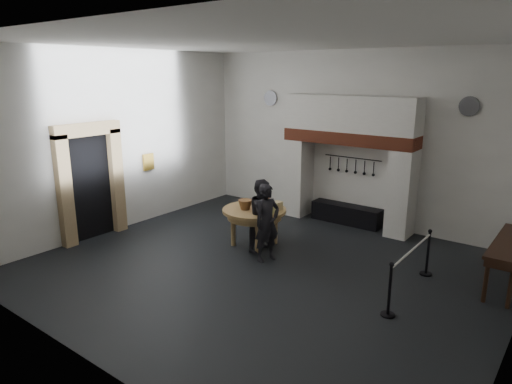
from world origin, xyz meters
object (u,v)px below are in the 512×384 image
Objects in this scene: iron_range at (346,214)px; side_table at (511,243)px; visitor_near at (267,223)px; visitor_far at (263,215)px; barrier_post_near at (390,291)px; barrier_post_far at (428,254)px; work_table at (254,210)px.

side_table is (4.10, -1.57, 0.62)m from iron_range.
visitor_near reaches higher than iron_range.
visitor_far is 0.75× the size of side_table.
barrier_post_near is 1.00× the size of barrier_post_far.
visitor_far is at bearing -102.22° from iron_range.
work_table is 0.67× the size of side_table.
side_table is (4.73, 1.34, 0.04)m from visitor_far.
work_table is at bearing 61.58° from visitor_far.
visitor_far reaches higher than iron_range.
iron_range is at bearing 144.11° from barrier_post_far.
visitor_far is 4.92m from side_table.
barrier_post_near reaches higher than work_table.
work_table is 5.24m from side_table.
iron_range is 3.37m from visitor_near.
visitor_far is at bearing -23.82° from work_table.
side_table and barrier_post_near have the same top height.
visitor_far is 3.52m from barrier_post_far.
visitor_far is at bearing 162.35° from barrier_post_near.
iron_range is 3.04m from visitor_far.
visitor_near is 1.02× the size of visitor_far.
side_table is 1.48m from barrier_post_far.
visitor_near is at bearing 167.24° from barrier_post_near.
side_table is at bearing -50.93° from visitor_near.
visitor_near is at bearing -36.18° from work_table.
side_table is (5.10, 1.18, 0.03)m from work_table.
barrier_post_far is at bearing -35.89° from iron_range.
side_table is at bearing -20.98° from iron_range.
visitor_near is 4.67m from side_table.
barrier_post_near is at bearing -90.00° from barrier_post_far.
visitor_far is (-0.63, -2.91, 0.58)m from iron_range.
visitor_near is 3.08m from barrier_post_near.
barrier_post_near is at bearing -18.28° from work_table.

